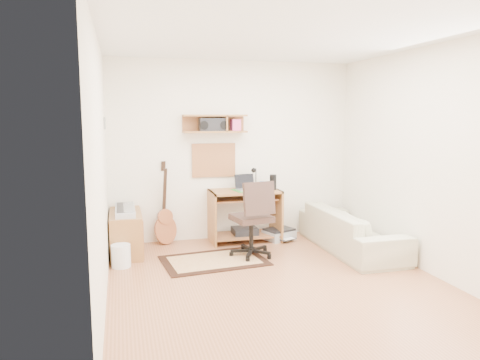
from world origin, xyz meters
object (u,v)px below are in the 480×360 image
object	(u,v)px
printer	(279,234)
task_chair	(251,218)
desk	(245,216)
cabinet	(126,233)
sofa	(351,223)

from	to	relation	value
printer	task_chair	bearing A→B (deg)	-153.66
desk	printer	size ratio (longest dim) A/B	2.43
desk	printer	world-z (taller)	desk
cabinet	printer	bearing A→B (deg)	3.18
desk	printer	bearing A→B (deg)	-5.93
desk	sofa	xyz separation A→B (m)	(1.28, -0.79, -0.00)
cabinet	sofa	distance (m)	3.02
cabinet	sofa	bearing A→B (deg)	-11.65
printer	sofa	xyz separation A→B (m)	(0.77, -0.73, 0.29)
desk	sofa	size ratio (longest dim) A/B	0.53
desk	task_chair	bearing A→B (deg)	-98.77
desk	sofa	bearing A→B (deg)	-31.52
sofa	printer	bearing A→B (deg)	46.36
cabinet	printer	size ratio (longest dim) A/B	2.19
desk	cabinet	distance (m)	1.69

